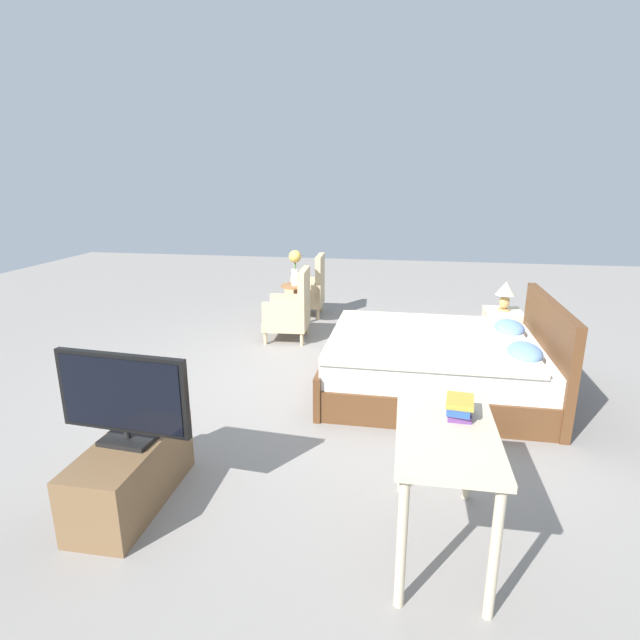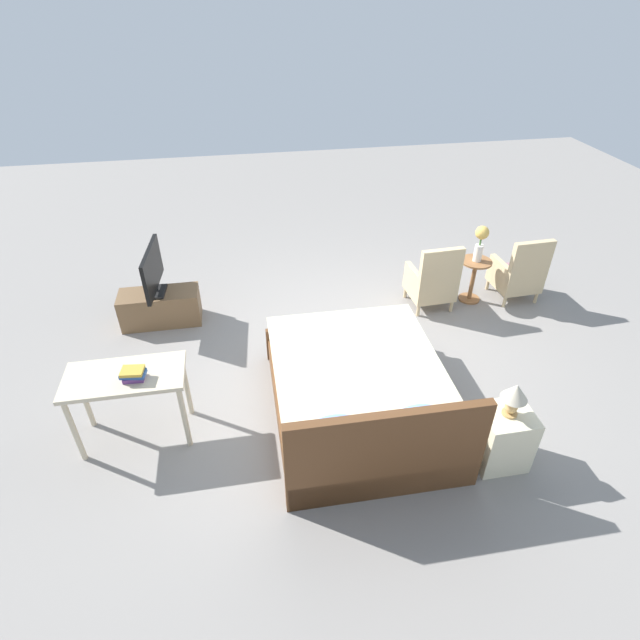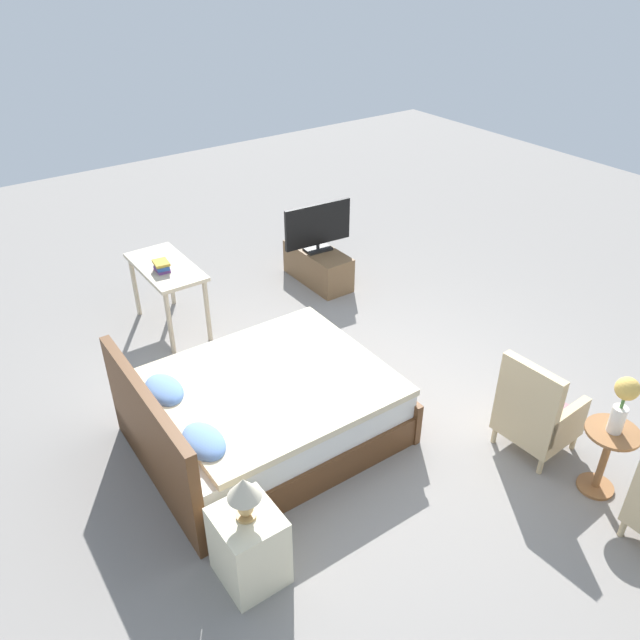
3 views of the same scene
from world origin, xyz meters
TOP-DOWN VIEW (x-y plane):
  - ground_plane at (0.00, 0.00)m, footprint 16.00×16.00m
  - bed at (0.09, 1.02)m, footprint 1.66×2.07m
  - armchair_by_window_left at (-2.50, -0.75)m, footprint 0.56×0.56m
  - armchair_by_window_right at (-1.31, -0.75)m, footprint 0.57×0.57m
  - side_table at (-1.90, -0.82)m, footprint 0.40×0.40m
  - flower_vase at (-1.90, -0.82)m, footprint 0.17×0.17m
  - nightstand at (-1.02, 1.77)m, footprint 0.44×0.41m
  - table_lamp at (-1.02, 1.77)m, footprint 0.22×0.22m
  - tv_stand at (2.13, -1.00)m, footprint 0.96×0.40m
  - tv_flatscreen at (2.14, -1.00)m, footprint 0.23×0.87m
  - vanity_desk at (2.20, 0.90)m, footprint 1.04×0.52m
  - book_stack at (2.10, 0.97)m, footprint 0.23×0.16m

SIDE VIEW (x-z plane):
  - ground_plane at x=0.00m, z-range 0.00..0.00m
  - tv_stand at x=2.13m, z-range 0.00..0.43m
  - nightstand at x=-1.02m, z-range 0.00..0.57m
  - bed at x=0.09m, z-range -0.18..0.78m
  - side_table at x=-1.90m, z-range 0.08..0.67m
  - armchair_by_window_left at x=-2.50m, z-range -0.09..0.83m
  - armchair_by_window_right at x=-1.31m, z-range -0.09..0.83m
  - vanity_desk at x=2.20m, z-range 0.26..1.02m
  - tv_flatscreen at x=2.14m, z-range 0.44..1.03m
  - table_lamp at x=-1.02m, z-range 0.62..0.95m
  - book_stack at x=2.10m, z-range 0.76..0.86m
  - flower_vase at x=-1.90m, z-range 0.65..1.12m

